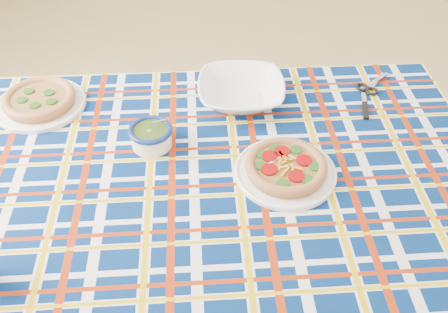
{
  "coord_description": "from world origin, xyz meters",
  "views": [
    {
      "loc": [
        -0.25,
        -1.51,
        1.56
      ],
      "look_at": [
        -0.29,
        -0.57,
        0.69
      ],
      "focal_mm": 40.0,
      "sensor_mm": 36.0,
      "label": 1
    }
  ],
  "objects_px": {
    "dining_table": "(215,184)",
    "pesto_bowl": "(151,135)",
    "serving_bowl": "(241,92)",
    "main_focaccia_plate": "(286,166)"
  },
  "relations": [
    {
      "from": "dining_table",
      "to": "pesto_bowl",
      "type": "distance_m",
      "value": 0.22
    },
    {
      "from": "dining_table",
      "to": "main_focaccia_plate",
      "type": "relative_size",
      "value": 5.66
    },
    {
      "from": "dining_table",
      "to": "serving_bowl",
      "type": "distance_m",
      "value": 0.31
    },
    {
      "from": "main_focaccia_plate",
      "to": "pesto_bowl",
      "type": "distance_m",
      "value": 0.37
    },
    {
      "from": "dining_table",
      "to": "serving_bowl",
      "type": "height_order",
      "value": "serving_bowl"
    },
    {
      "from": "pesto_bowl",
      "to": "serving_bowl",
      "type": "xyz_separation_m",
      "value": [
        0.24,
        0.21,
        -0.0
      ]
    },
    {
      "from": "main_focaccia_plate",
      "to": "dining_table",
      "type": "bearing_deg",
      "value": 172.79
    },
    {
      "from": "dining_table",
      "to": "pesto_bowl",
      "type": "bearing_deg",
      "value": 150.29
    },
    {
      "from": "pesto_bowl",
      "to": "dining_table",
      "type": "bearing_deg",
      "value": -23.83
    },
    {
      "from": "dining_table",
      "to": "serving_bowl",
      "type": "xyz_separation_m",
      "value": [
        0.06,
        0.29,
        0.1
      ]
    }
  ]
}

